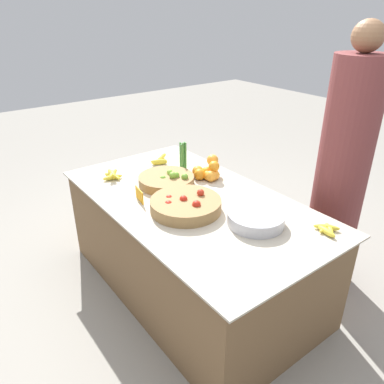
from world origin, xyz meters
TOP-DOWN VIEW (x-y plane):
  - ground_plane at (0.00, 0.00)m, footprint 12.00×12.00m
  - market_table at (0.00, 0.00)m, footprint 1.81×1.00m
  - lime_bowl at (-0.28, -0.01)m, footprint 0.38×0.38m
  - tomato_basket at (0.09, -0.12)m, footprint 0.42×0.42m
  - orange_pile at (-0.19, 0.29)m, footprint 0.20×0.23m
  - metal_bowl at (0.45, 0.10)m, footprint 0.32×0.32m
  - price_sign at (-0.18, -0.27)m, footprint 0.13×0.03m
  - veg_bundle at (-0.43, 0.24)m, footprint 0.05×0.06m
  - banana_bunch_front_left at (-0.59, -0.26)m, footprint 0.15×0.14m
  - banana_bunch_front_center at (0.74, 0.35)m, footprint 0.15×0.12m
  - banana_bunch_middle_right at (-0.63, 0.17)m, footprint 0.14×0.18m
  - vendor_person at (0.49, 0.83)m, footprint 0.32×0.32m

SIDE VIEW (x-z plane):
  - ground_plane at x=0.00m, z-range 0.00..0.00m
  - market_table at x=0.00m, z-range 0.00..0.68m
  - banana_bunch_front_center at x=0.74m, z-range 0.68..0.71m
  - banana_bunch_middle_right at x=-0.63m, z-range 0.68..0.73m
  - banana_bunch_front_left at x=-0.59m, z-range 0.68..0.74m
  - lime_bowl at x=-0.28m, z-range 0.66..0.77m
  - metal_bowl at x=0.45m, z-range 0.68..0.75m
  - tomato_basket at x=0.09m, z-range 0.66..0.77m
  - price_sign at x=-0.18m, z-range 0.68..0.76m
  - orange_pile at x=-0.19m, z-range 0.66..0.81m
  - veg_bundle at x=-0.43m, z-range 0.68..0.89m
  - vendor_person at x=0.49m, z-range -0.06..1.65m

